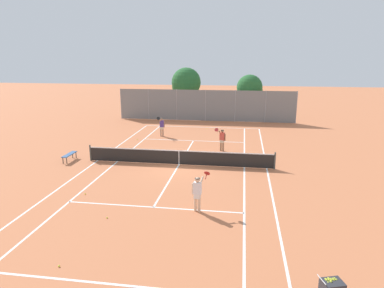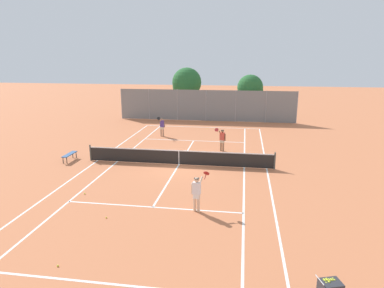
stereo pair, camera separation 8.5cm
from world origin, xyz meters
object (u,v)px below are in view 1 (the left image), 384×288
Objects in this scene: loose_tennis_ball_0 at (59,266)px; tree_behind_right at (251,88)px; player_far_left at (162,126)px; player_near_side at (197,192)px; courtside_bench at (69,155)px; player_far_right at (222,139)px; loose_tennis_ball_4 at (137,139)px; tree_behind_left at (185,83)px; loose_tennis_ball_3 at (85,194)px; loose_tennis_ball_1 at (107,218)px; loose_tennis_ball_2 at (207,129)px; tennis_net at (179,157)px.

loose_tennis_ball_0 is 29.52m from tree_behind_right.
player_far_left is at bearing -127.85° from tree_behind_right.
player_near_side is 1.18× the size of courtside_bench.
courtside_bench is at bearing -158.45° from player_far_right.
tree_behind_left is at bearing 82.17° from loose_tennis_ball_4.
player_far_right is at bearing 21.55° from courtside_bench.
loose_tennis_ball_4 is at bearing 118.13° from player_near_side.
loose_tennis_ball_3 is at bearing -55.88° from courtside_bench.
loose_tennis_ball_4 is at bearing 102.08° from loose_tennis_ball_1.
loose_tennis_ball_0 and loose_tennis_ball_2 have the same top height.
player_near_side is 26.88× the size of loose_tennis_ball_0.
player_far_right is 0.37× the size of tree_behind_right.
player_far_right is (2.49, 3.63, 0.42)m from tennis_net.
tree_behind_left is (1.81, 13.18, 3.57)m from loose_tennis_ball_4.
player_far_right is 14.02m from tree_behind_right.
courtside_bench is 0.31× the size of tree_behind_right.
tennis_net reaches higher than loose_tennis_ball_3.
tennis_net is 2.50× the size of tree_behind_right.
player_far_left is at bearing 94.57° from loose_tennis_ball_1.
loose_tennis_ball_2 is at bearing 55.13° from courtside_bench.
loose_tennis_ball_0 is (-1.91, -11.31, -0.48)m from tennis_net.
player_far_right is at bearing 69.88° from loose_tennis_ball_1.
loose_tennis_ball_4 is at bearing -129.51° from tree_behind_right.
player_far_right is (0.44, 10.12, 0.00)m from player_near_side.
loose_tennis_ball_1 is (-4.18, -11.40, -0.89)m from player_far_right.
player_far_left is 15.39m from loose_tennis_ball_1.
player_far_right is 11.07m from loose_tennis_ball_3.
loose_tennis_ball_0 is at bearing -86.96° from player_far_left.
tree_behind_right is (6.34, 25.05, 3.28)m from loose_tennis_ball_1.
loose_tennis_ball_2 is 0.04× the size of courtside_bench.
loose_tennis_ball_0 is at bearing -88.29° from tree_behind_left.
tree_behind_left is at bearing 92.41° from loose_tennis_ball_1.
tree_behind_right is (6.57, 28.59, 3.28)m from loose_tennis_ball_0.
loose_tennis_ball_2 is (2.53, 22.45, 0.00)m from loose_tennis_ball_0.
tennis_net reaches higher than loose_tennis_ball_2.
tree_behind_right is at bearing 81.00° from player_far_right.
player_far_left is 0.33× the size of tree_behind_left.
player_near_side reaches higher than courtside_bench.
tennis_net is 7.31m from courtside_bench.
loose_tennis_ball_2 is (2.30, 18.91, 0.00)m from loose_tennis_ball_1.
loose_tennis_ball_3 is (-5.83, 1.04, -0.89)m from player_near_side.
loose_tennis_ball_3 is at bearing -93.83° from player_far_left.
loose_tennis_ball_0 is 17.54m from loose_tennis_ball_4.
player_near_side is at bearing 18.95° from loose_tennis_ball_1.
player_far_left reaches higher than tennis_net.
player_far_right is 26.88× the size of loose_tennis_ball_1.
tree_behind_left is (-1.14, 26.96, 3.57)m from loose_tennis_ball_1.
tennis_net is 8.00× the size of courtside_bench.
loose_tennis_ball_4 is (-6.68, 12.50, -0.89)m from player_near_side.
player_far_right reaches higher than loose_tennis_ball_0.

